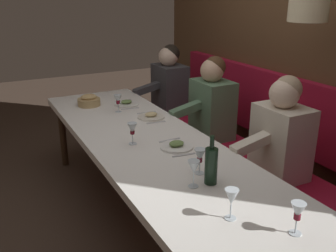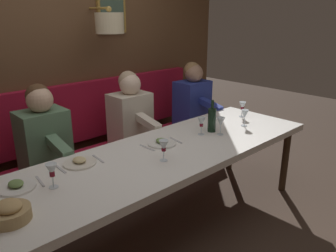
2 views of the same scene
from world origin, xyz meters
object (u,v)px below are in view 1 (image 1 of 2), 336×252
Objects in this scene: wine_glass_0 at (298,212)px; wine_glass_1 at (118,100)px; wine_glass_3 at (132,129)px; wine_bottle at (211,165)px; wine_glass_4 at (194,168)px; dining_table at (150,149)px; diner_near at (282,132)px; diner_middle at (212,101)px; bread_bowl at (89,101)px; wine_glass_2 at (231,198)px; diner_far at (169,82)px; wine_glass_5 at (200,156)px.

wine_glass_1 is at bearing 92.02° from wine_glass_0.
wine_glass_0 and wine_glass_3 have the same top height.
wine_glass_4 is at bearing 174.70° from wine_bottle.
dining_table is 0.22m from wine_glass_3.
wine_glass_3 is (-0.13, 0.02, 0.17)m from dining_table.
dining_table is 19.40× the size of wine_glass_1.
wine_bottle is at bearing -86.56° from dining_table.
diner_middle is (0.00, 0.94, 0.00)m from diner_near.
wine_glass_2 is at bearing -88.41° from bread_bowl.
wine_glass_2 is at bearing -110.98° from diner_far.
diner_near is 4.82× the size of wine_glass_0.
wine_glass_4 is at bearing 89.19° from wine_glass_2.
diner_near is 0.89m from wine_bottle.
wine_glass_3 is (-0.26, 1.37, 0.00)m from wine_glass_0.
wine_glass_0 and wine_glass_4 have the same top height.
wine_glass_5 is at bearing -85.04° from dining_table.
dining_table is at bearing 86.29° from wine_glass_2.
dining_table is at bearing 153.55° from diner_near.
wine_glass_1 is (0.05, 0.81, 0.17)m from dining_table.
diner_far is at bearing 67.42° from wine_glass_5.
dining_table is at bearing 93.44° from wine_bottle.
wine_bottle is at bearing -90.10° from wine_glass_1.
wine_glass_2 is 0.75× the size of bread_bowl.
diner_far is (0.00, 0.88, 0.00)m from diner_middle.
wine_glass_3 is at bearing 94.94° from wine_glass_4.
wine_glass_3 is at bearing 102.95° from wine_bottle.
diner_near reaches higher than wine_bottle.
diner_near is at bearing -24.40° from wine_glass_3.
wine_glass_1 is at bearing 86.43° from wine_glass_2.
wine_glass_3 is at bearing -89.90° from bread_bowl.
wine_glass_0 is 0.55× the size of wine_bottle.
wine_glass_3 reaches higher than bread_bowl.
wine_glass_2 is at bearing -86.93° from wine_glass_3.
diner_near and diner_far have the same top height.
wine_glass_1 is 1.00× the size of wine_glass_3.
wine_glass_0 reaches higher than dining_table.
diner_far is 2.16m from wine_glass_5.
dining_table is 0.77m from wine_bottle.
diner_middle reaches higher than wine_glass_0.
dining_table is at bearing -83.26° from bread_bowl.
wine_glass_5 is at bearing -168.11° from diner_near.
wine_glass_2 is 0.38m from wine_bottle.
wine_glass_4 is 0.11m from wine_bottle.
diner_near is 4.82× the size of wine_glass_1.
diner_middle is at bearing -20.32° from wine_glass_1.
dining_table is 4.02× the size of diner_middle.
bread_bowl is (-0.07, 1.88, -0.07)m from wine_glass_4.
wine_glass_4 is (0.01, 0.37, 0.00)m from wine_glass_2.
wine_glass_5 is at bearing -89.78° from wine_glass_1.
wine_glass_4 is at bearing -95.15° from dining_table.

